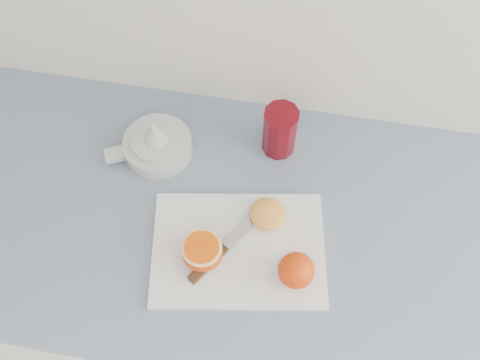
# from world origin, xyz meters

# --- Properties ---
(counter) EXTENTS (2.57, 0.64, 0.89)m
(counter) POSITION_xyz_m (-0.05, 1.70, 0.45)
(counter) COLOR white
(counter) RESTS_ON ground
(cutting_board) EXTENTS (0.38, 0.30, 0.01)m
(cutting_board) POSITION_xyz_m (-0.02, 1.63, 0.90)
(cutting_board) COLOR white
(cutting_board) RESTS_ON counter
(whole_orange) EXTENTS (0.07, 0.07, 0.07)m
(whole_orange) POSITION_xyz_m (0.10, 1.59, 0.94)
(whole_orange) COLOR #DF3B00
(whole_orange) RESTS_ON cutting_board
(half_orange) EXTENTS (0.08, 0.08, 0.05)m
(half_orange) POSITION_xyz_m (-0.08, 1.60, 0.93)
(half_orange) COLOR #DF3B00
(half_orange) RESTS_ON cutting_board
(squeezed_shell) EXTENTS (0.07, 0.07, 0.03)m
(squeezed_shell) POSITION_xyz_m (0.03, 1.71, 0.92)
(squeezed_shell) COLOR #ED993B
(squeezed_shell) RESTS_ON cutting_board
(paring_knife) EXTENTS (0.14, 0.20, 0.01)m
(paring_knife) POSITION_xyz_m (-0.06, 1.60, 0.91)
(paring_knife) COLOR #442B1A
(paring_knife) RESTS_ON cutting_board
(citrus_juicer) EXTENTS (0.19, 0.15, 0.10)m
(citrus_juicer) POSITION_xyz_m (-0.23, 1.83, 0.92)
(citrus_juicer) COLOR silver
(citrus_juicer) RESTS_ON counter
(red_tumbler) EXTENTS (0.08, 0.08, 0.12)m
(red_tumbler) POSITION_xyz_m (0.03, 1.89, 0.95)
(red_tumbler) COLOR #61060F
(red_tumbler) RESTS_ON counter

